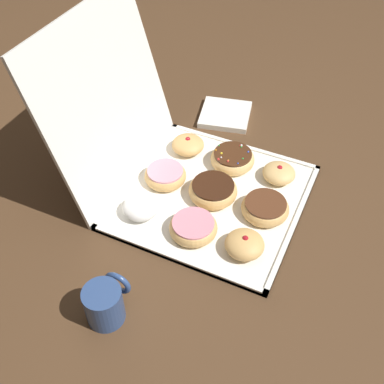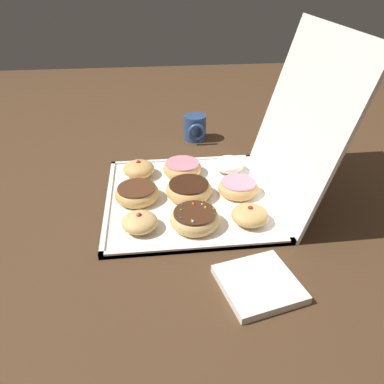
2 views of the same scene
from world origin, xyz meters
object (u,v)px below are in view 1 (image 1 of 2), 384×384
Objects in this scene: chocolate_frosted_donut_1 at (265,207)px; napkin_stack at (225,115)px; sprinkle_donut_5 at (232,159)px; pink_frosted_donut_7 at (166,174)px; jelly_filled_donut_8 at (188,145)px; coffee_mug at (105,303)px; donut_box at (213,197)px; pink_frosted_donut_3 at (193,227)px; powdered_filled_donut_6 at (141,207)px; chocolate_frosted_donut_4 at (213,191)px; jelly_filled_donut_0 at (245,244)px; jelly_filled_donut_2 at (279,173)px.

chocolate_frosted_donut_1 is 0.80× the size of napkin_stack.
pink_frosted_donut_7 is at bearing 134.02° from sprinkle_donut_5.
coffee_mug is (-0.53, -0.07, 0.01)m from jelly_filled_donut_8.
pink_frosted_donut_7 is (0.00, 0.27, -0.00)m from chocolate_frosted_donut_1.
donut_box is 0.13m from pink_frosted_donut_3.
donut_box is 5.00× the size of powdered_filled_donut_6.
jelly_filled_donut_8 is 0.53m from coffee_mug.
sprinkle_donut_5 is at bearing 0.88° from chocolate_frosted_donut_4.
sprinkle_donut_5 is (0.26, 0.13, -0.00)m from jelly_filled_donut_0.
chocolate_frosted_donut_4 is at bearing -132.41° from donut_box.
pink_frosted_donut_7 is (0.13, -0.00, -0.00)m from powdered_filled_donut_6.
coffee_mug is at bearing 165.31° from pink_frosted_donut_3.
napkin_stack is (0.34, 0.11, -0.02)m from chocolate_frosted_donut_4.
coffee_mug is at bearing -176.96° from napkin_stack.
pink_frosted_donut_3 is (-0.26, 0.12, -0.00)m from jelly_filled_donut_2.
jelly_filled_donut_0 is 0.27m from powdered_filled_donut_6.
chocolate_frosted_donut_1 is at bearing -64.45° from powdered_filled_donut_6.
coffee_mug reaches higher than pink_frosted_donut_7.
jelly_filled_donut_2 is 0.97× the size of powdered_filled_donut_6.
jelly_filled_donut_8 is at bearing 44.91° from donut_box.
coffee_mug is at bearing 173.08° from sprinkle_donut_5.
jelly_filled_donut_8 is at bearing -0.31° from powdered_filled_donut_6.
pink_frosted_donut_7 is at bearing 46.61° from pink_frosted_donut_3.
jelly_filled_donut_2 is 0.75× the size of pink_frosted_donut_3.
pink_frosted_donut_7 reaches higher than napkin_stack.
sprinkle_donut_5 reaches higher than napkin_stack.
jelly_filled_donut_0 is 0.79× the size of pink_frosted_donut_3.
chocolate_frosted_donut_4 reaches higher than napkin_stack.
jelly_filled_donut_8 is at bearing 171.54° from napkin_stack.
chocolate_frosted_donut_1 and pink_frosted_donut_7 have the same top height.
sprinkle_donut_5 is 0.81× the size of napkin_stack.
chocolate_frosted_donut_4 is 1.38× the size of jelly_filled_donut_8.
pink_frosted_donut_7 is at bearing 89.85° from chocolate_frosted_donut_1.
coffee_mug is (-0.40, 0.06, 0.04)m from donut_box.
chocolate_frosted_donut_1 is at bearing -89.02° from donut_box.
chocolate_frosted_donut_1 is 0.27m from pink_frosted_donut_7.
chocolate_frosted_donut_4 is at bearing -135.05° from jelly_filled_donut_8.
jelly_filled_donut_0 reaches higher than jelly_filled_donut_2.
jelly_filled_donut_2 is at bearing -64.13° from pink_frosted_donut_7.
chocolate_frosted_donut_1 reaches higher than donut_box.
powdered_filled_donut_6 is at bearing 179.81° from pink_frosted_donut_7.
napkin_stack is at bearing -8.46° from jelly_filled_donut_8.
coffee_mug is (-0.40, 0.20, 0.02)m from chocolate_frosted_donut_1.
pink_frosted_donut_3 is 1.29× the size of powdered_filled_donut_6.
powdered_filled_donut_6 is at bearing 89.71° from jelly_filled_donut_0.
pink_frosted_donut_3 is at bearing 154.47° from jelly_filled_donut_2.
coffee_mug is at bearing 170.47° from chocolate_frosted_donut_4.
jelly_filled_donut_8 is 0.61× the size of napkin_stack.
jelly_filled_donut_0 is at bearing -36.44° from coffee_mug.
pink_frosted_donut_3 is 0.26m from sprinkle_donut_5.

